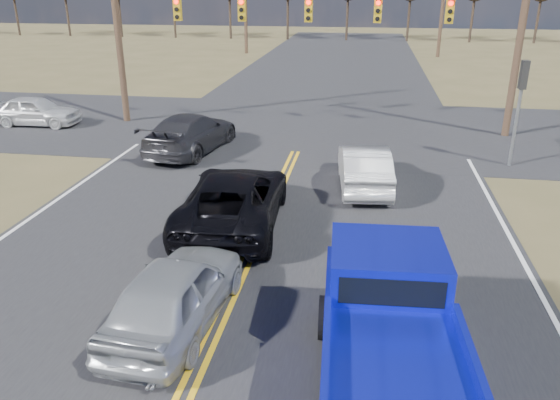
# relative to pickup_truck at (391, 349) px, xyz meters

# --- Properties ---
(ground) EXTENTS (160.00, 160.00, 0.00)m
(ground) POSITION_rel_pickup_truck_xyz_m (-3.33, -0.10, -1.08)
(ground) COLOR brown
(ground) RESTS_ON ground
(road_main) EXTENTS (14.00, 120.00, 0.02)m
(road_main) POSITION_rel_pickup_truck_xyz_m (-3.33, 9.90, -1.08)
(road_main) COLOR #28282B
(road_main) RESTS_ON ground
(road_cross) EXTENTS (120.00, 12.00, 0.02)m
(road_cross) POSITION_rel_pickup_truck_xyz_m (-3.33, 17.90, -1.08)
(road_cross) COLOR #28282B
(road_cross) RESTS_ON ground
(signal_gantry) EXTENTS (19.60, 4.83, 10.00)m
(signal_gantry) POSITION_rel_pickup_truck_xyz_m (-2.83, 17.68, 3.99)
(signal_gantry) COLOR #473323
(signal_gantry) RESTS_ON ground
(utility_poles) EXTENTS (19.60, 58.32, 10.00)m
(utility_poles) POSITION_rel_pickup_truck_xyz_m (-3.33, 16.90, 4.15)
(utility_poles) COLOR #473323
(utility_poles) RESTS_ON ground
(pickup_truck) EXTENTS (2.61, 6.02, 2.22)m
(pickup_truck) POSITION_rel_pickup_truck_xyz_m (0.00, 0.00, 0.00)
(pickup_truck) COLOR black
(pickup_truck) RESTS_ON ground
(silver_suv) EXTENTS (2.07, 4.44, 1.47)m
(silver_suv) POSITION_rel_pickup_truck_xyz_m (-4.13, 1.61, -0.34)
(silver_suv) COLOR #A0A4A8
(silver_suv) RESTS_ON ground
(black_suv) EXTENTS (2.91, 5.79, 1.57)m
(black_suv) POSITION_rel_pickup_truck_xyz_m (-4.13, 6.55, -0.29)
(black_suv) COLOR black
(black_suv) RESTS_ON ground
(white_car_queue) EXTENTS (1.97, 4.53, 1.45)m
(white_car_queue) POSITION_rel_pickup_truck_xyz_m (-0.55, 10.22, -0.35)
(white_car_queue) COLOR #BEBEBE
(white_car_queue) RESTS_ON ground
(dgrey_car_queue) EXTENTS (2.99, 5.62, 1.55)m
(dgrey_car_queue) POSITION_rel_pickup_truck_xyz_m (-7.55, 13.38, -0.30)
(dgrey_car_queue) COLOR #313035
(dgrey_car_queue) RESTS_ON ground
(cross_car_west) EXTENTS (1.74, 4.16, 1.41)m
(cross_car_west) POSITION_rel_pickup_truck_xyz_m (-16.24, 16.41, -0.37)
(cross_car_west) COLOR silver
(cross_car_west) RESTS_ON ground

